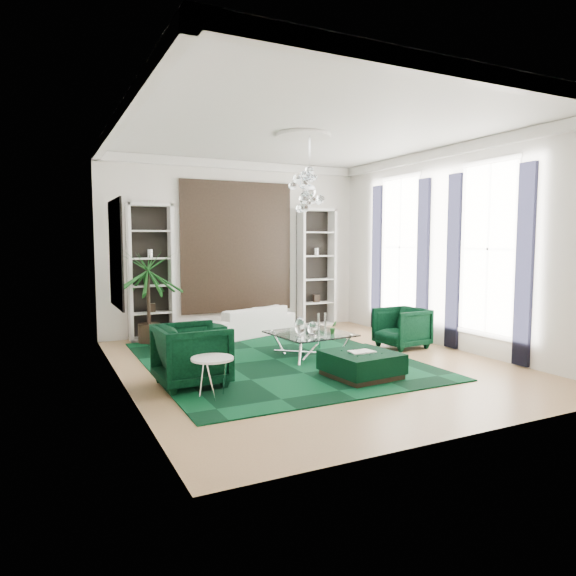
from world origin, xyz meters
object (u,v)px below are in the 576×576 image
ottoman_front (361,365)px  ottoman_side (194,336)px  sofa (247,321)px  palm (148,284)px  armchair_left (192,355)px  side_table (213,379)px  armchair_right (402,328)px  coffee_table (310,345)px

ottoman_front → ottoman_side: bearing=116.7°
sofa → palm: palm is taller
ottoman_front → armchair_left: bearing=163.2°
ottoman_front → palm: size_ratio=0.41×
side_table → armchair_left: bearing=95.3°
ottoman_side → side_table: (-0.68, -3.26, 0.05)m
armchair_left → ottoman_front: armchair_left is taller
ottoman_side → ottoman_front: ottoman_side is taller
side_table → palm: size_ratio=0.23×
armchair_left → armchair_right: 4.38m
ottoman_front → sofa: bearing=94.1°
coffee_table → ottoman_side: size_ratio=1.28×
coffee_table → ottoman_front: (0.03, -1.55, -0.02)m
palm → armchair_left: bearing=-90.9°
ottoman_side → side_table: bearing=-101.7°
ottoman_front → coffee_table: bearing=91.0°
coffee_table → side_table: (-2.29, -1.55, 0.05)m
coffee_table → armchair_left: bearing=-160.5°
coffee_table → ottoman_side: bearing=133.4°
armchair_left → ottoman_side: size_ratio=0.99×
sofa → ottoman_side: bearing=5.7°
side_table → ottoman_front: bearing=0.1°
armchair_right → palm: size_ratio=0.36×
coffee_table → palm: (-2.30, 2.49, 0.97)m
armchair_left → ottoman_front: (2.38, -0.72, -0.25)m
armchair_left → coffee_table: size_ratio=0.77×
ottoman_front → side_table: size_ratio=1.75×
sofa → palm: (-2.04, 0.13, 0.87)m
coffee_table → armchair_right: bearing=-1.9°
armchair_right → ottoman_side: armchair_right is taller
side_table → armchair_right: bearing=19.3°
coffee_table → ottoman_front: 1.55m
armchair_right → side_table: armchair_right is taller
sofa → armchair_right: size_ratio=2.55×
coffee_table → ottoman_front: bearing=-89.0°
sofa → coffee_table: 2.38m
sofa → ottoman_front: (0.28, -3.92, -0.12)m
ottoman_front → palm: 4.77m
ottoman_side → side_table: size_ratio=1.77×
armchair_right → ottoman_front: (-1.94, -1.48, -0.19)m
side_table → sofa: bearing=62.7°
armchair_left → coffee_table: armchair_left is taller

